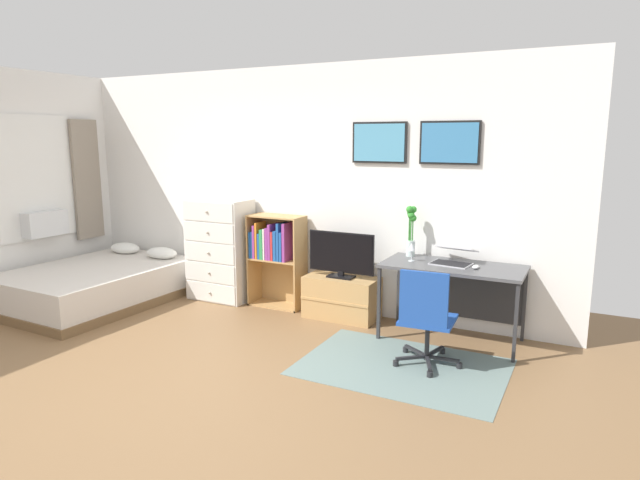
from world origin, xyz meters
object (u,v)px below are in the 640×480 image
Objects in this scene: television at (341,255)px; bed at (97,284)px; laptop at (454,257)px; tv_stand at (342,297)px; office_chair at (426,316)px; wine_glass at (412,248)px; desk at (455,276)px; dresser at (220,250)px; computer_mouse at (476,267)px; bamboo_vase at (411,229)px; bookshelf at (275,251)px.

bed is at bearing -164.40° from television.
laptop reaches higher than bed.
tv_stand is at bearing 17.47° from bed.
laptop reaches higher than office_chair.
laptop is 2.39× the size of wine_glass.
laptop is (-0.02, 0.00, 0.19)m from desk.
dresser reaches higher than computer_mouse.
dresser reaches higher than desk.
bed is 1.57× the size of desk.
bed reaches higher than tv_stand.
dresser is at bearing 179.74° from television.
bamboo_vase is (-0.70, 0.25, 0.26)m from computer_mouse.
bed is 4.32m from computer_mouse.
office_chair is 8.27× the size of computer_mouse.
television reaches higher than computer_mouse.
bamboo_vase is at bearing 110.41° from wine_glass.
bed is 1.50m from dresser.
computer_mouse is at bearing 66.08° from office_chair.
desk is at bearing -2.30° from bookshelf.
computer_mouse is at bearing -2.87° from dresser.
dresser reaches higher than laptop.
dresser is 2.42m from wine_glass.
tv_stand is at bearing 90.00° from television.
desk is at bearing -1.79° from tv_stand.
desk is 12.58× the size of computer_mouse.
wine_glass is at bearing 177.71° from computer_mouse.
office_chair is (1.17, -0.84, -0.24)m from television.
office_chair is (2.04, -0.90, -0.18)m from bookshelf.
tv_stand is at bearing -174.72° from laptop.
dresser is at bearing 34.55° from bed.
tv_stand is (2.81, 0.81, 0.01)m from bed.
tv_stand is 1.32m from laptop.
bed is 2.92m from tv_stand.
laptop is at bearing -0.63° from television.
television is 4.13× the size of wine_glass.
bookshelf is at bearing 175.54° from television.
wine_glass is at bearing -157.53° from laptop.
television is (0.87, -0.07, 0.05)m from bookshelf.
office_chair is (-0.03, -0.82, -0.15)m from desk.
bamboo_vase is (-0.45, 0.94, 0.56)m from office_chair.
laptop is (0.02, 0.82, 0.34)m from office_chair.
bookshelf reaches higher than wine_glass.
laptop is 0.40m from wine_glass.
wine_glass is at bearing -8.42° from television.
bamboo_vase is (-0.48, 0.12, 0.41)m from desk.
laptop is (2.79, -0.02, 0.20)m from dresser.
bookshelf is 2.45× the size of laptop.
wine_glass reaches higher than desk.
office_chair is (1.17, -0.86, 0.23)m from tv_stand.
television reaches higher than tv_stand.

